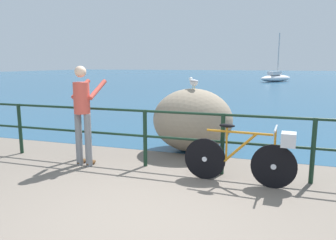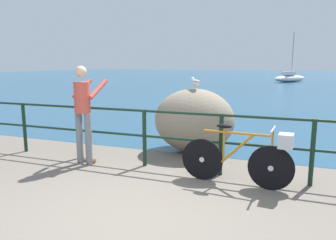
{
  "view_description": "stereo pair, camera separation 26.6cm",
  "coord_description": "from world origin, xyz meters",
  "px_view_note": "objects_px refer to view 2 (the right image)",
  "views": [
    {
      "loc": [
        1.42,
        -3.28,
        1.81
      ],
      "look_at": [
        -0.39,
        2.28,
        0.79
      ],
      "focal_mm": 34.34,
      "sensor_mm": 36.0,
      "label": 1
    },
    {
      "loc": [
        1.67,
        -3.19,
        1.81
      ],
      "look_at": [
        -0.39,
        2.28,
        0.79
      ],
      "focal_mm": 34.34,
      "sensor_mm": 36.0,
      "label": 2
    }
  ],
  "objects_px": {
    "person_at_railing": "(83,110)",
    "sailboat": "(290,78)",
    "bicycle": "(245,156)",
    "seagull": "(195,82)",
    "breakwater_boulder_main": "(194,120)"
  },
  "relations": [
    {
      "from": "person_at_railing",
      "to": "sailboat",
      "type": "distance_m",
      "value": 30.41
    },
    {
      "from": "bicycle",
      "to": "person_at_railing",
      "type": "height_order",
      "value": "person_at_railing"
    },
    {
      "from": "person_at_railing",
      "to": "seagull",
      "type": "height_order",
      "value": "person_at_railing"
    },
    {
      "from": "breakwater_boulder_main",
      "to": "seagull",
      "type": "distance_m",
      "value": 0.8
    },
    {
      "from": "person_at_railing",
      "to": "breakwater_boulder_main",
      "type": "height_order",
      "value": "person_at_railing"
    },
    {
      "from": "bicycle",
      "to": "seagull",
      "type": "relative_size",
      "value": 5.88
    },
    {
      "from": "bicycle",
      "to": "seagull",
      "type": "bearing_deg",
      "value": 131.76
    },
    {
      "from": "sailboat",
      "to": "seagull",
      "type": "bearing_deg",
      "value": -145.69
    },
    {
      "from": "sailboat",
      "to": "bicycle",
      "type": "bearing_deg",
      "value": -143.18
    },
    {
      "from": "breakwater_boulder_main",
      "to": "person_at_railing",
      "type": "bearing_deg",
      "value": -136.39
    },
    {
      "from": "breakwater_boulder_main",
      "to": "bicycle",
      "type": "bearing_deg",
      "value": -52.2
    },
    {
      "from": "seagull",
      "to": "bicycle",
      "type": "bearing_deg",
      "value": 173.29
    },
    {
      "from": "bicycle",
      "to": "sailboat",
      "type": "bearing_deg",
      "value": 92.69
    },
    {
      "from": "person_at_railing",
      "to": "seagull",
      "type": "distance_m",
      "value": 2.27
    },
    {
      "from": "breakwater_boulder_main",
      "to": "sailboat",
      "type": "distance_m",
      "value": 28.72
    }
  ]
}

